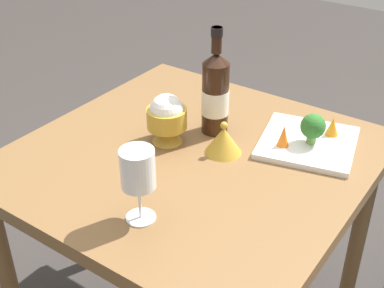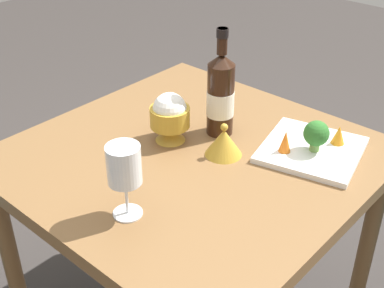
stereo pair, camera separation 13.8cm
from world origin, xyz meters
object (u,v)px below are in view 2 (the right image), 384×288
(rice_bowl, at_px, (170,116))
(carrot_garnish_left, at_px, (339,135))
(wine_bottle, at_px, (221,94))
(serving_plate, at_px, (311,150))
(wine_glass, at_px, (124,167))
(rice_bowl_lid, at_px, (224,142))
(carrot_garnish_right, at_px, (285,141))
(broccoli_floret, at_px, (316,134))

(rice_bowl, height_order, carrot_garnish_left, rice_bowl)
(wine_bottle, relative_size, serving_plate, 1.02)
(wine_bottle, bearing_deg, carrot_garnish_left, 116.16)
(wine_glass, distance_m, carrot_garnish_left, 0.61)
(wine_bottle, relative_size, rice_bowl_lid, 3.07)
(rice_bowl, relative_size, rice_bowl_lid, 1.42)
(rice_bowl, height_order, serving_plate, rice_bowl)
(carrot_garnish_left, distance_m, carrot_garnish_right, 0.16)
(wine_bottle, distance_m, broccoli_floret, 0.28)
(rice_bowl, bearing_deg, serving_plate, 121.71)
(serving_plate, bearing_deg, rice_bowl, -58.29)
(wine_bottle, distance_m, carrot_garnish_left, 0.34)
(carrot_garnish_left, bearing_deg, carrot_garnish_right, -33.18)
(wine_bottle, bearing_deg, wine_glass, 10.46)
(rice_bowl, height_order, broccoli_floret, rice_bowl)
(wine_glass, xyz_separation_m, rice_bowl, (-0.30, -0.15, -0.05))
(wine_glass, bearing_deg, rice_bowl, -152.88)
(rice_bowl_lid, bearing_deg, broccoli_floret, 130.31)
(wine_glass, distance_m, broccoli_floret, 0.53)
(wine_glass, bearing_deg, carrot_garnish_right, 163.47)
(wine_glass, height_order, rice_bowl, wine_glass)
(wine_bottle, xyz_separation_m, broccoli_floret, (-0.07, 0.27, -0.05))
(rice_bowl_lid, xyz_separation_m, serving_plate, (-0.16, 0.17, -0.03))
(rice_bowl_lid, xyz_separation_m, broccoli_floret, (-0.16, 0.18, 0.03))
(rice_bowl_lid, bearing_deg, carrot_garnish_left, 137.34)
(rice_bowl_lid, relative_size, broccoli_floret, 1.17)
(rice_bowl_lid, height_order, serving_plate, rice_bowl_lid)
(rice_bowl_lid, bearing_deg, carrot_garnish_right, 128.15)
(wine_bottle, distance_m, serving_plate, 0.29)
(rice_bowl_lid, bearing_deg, serving_plate, 133.80)
(wine_bottle, relative_size, rice_bowl, 2.17)
(rice_bowl, bearing_deg, rice_bowl_lid, 103.96)
(wine_glass, distance_m, serving_plate, 0.55)
(wine_bottle, distance_m, wine_glass, 0.43)
(wine_glass, relative_size, serving_plate, 0.59)
(wine_bottle, distance_m, rice_bowl, 0.15)
(wine_glass, bearing_deg, broccoli_floret, 159.31)
(rice_bowl_lid, xyz_separation_m, carrot_garnish_left, (-0.23, 0.21, 0.00))
(wine_glass, relative_size, carrot_garnish_left, 3.41)
(carrot_garnish_left, bearing_deg, rice_bowl, -53.98)
(serving_plate, height_order, broccoli_floret, broccoli_floret)
(broccoli_floret, bearing_deg, rice_bowl, -60.30)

